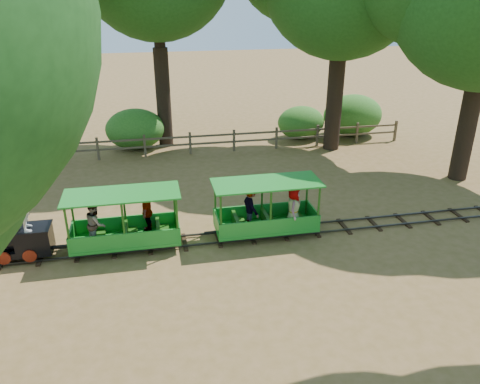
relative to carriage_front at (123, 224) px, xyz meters
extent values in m
plane|color=#976B41|center=(3.70, -0.01, -0.80)|extent=(90.00, 90.00, 0.00)
cube|color=#3F3D3A|center=(3.70, -0.31, -0.72)|extent=(22.00, 0.05, 0.05)
cube|color=#3F3D3A|center=(3.70, 0.29, -0.72)|extent=(22.00, 0.05, 0.05)
cube|color=#382314|center=(3.70, -0.01, -0.77)|extent=(0.12, 1.00, 0.05)
cube|color=#382314|center=(-1.30, -0.01, -0.77)|extent=(0.12, 1.00, 0.05)
cube|color=#382314|center=(8.70, -0.01, -0.77)|extent=(0.12, 1.00, 0.05)
cube|color=black|center=(-3.04, -0.01, -0.52)|extent=(2.21, 0.70, 0.18)
cube|color=black|center=(-2.39, -0.01, -0.15)|extent=(0.90, 0.70, 0.55)
cube|color=black|center=(-2.39, -0.01, 0.15)|extent=(0.96, 0.76, 0.04)
cylinder|color=maroon|center=(-3.14, -0.37, -0.52)|extent=(0.36, 0.06, 0.36)
cylinder|color=maroon|center=(-3.14, 0.35, -0.52)|extent=(0.36, 0.06, 0.36)
cylinder|color=maroon|center=(-2.49, -0.37, -0.52)|extent=(0.36, 0.06, 0.36)
cylinder|color=maroon|center=(-2.49, 0.35, -0.52)|extent=(0.36, 0.06, 0.36)
sphere|color=white|center=(-2.74, 0.14, 1.58)|extent=(1.01, 1.01, 1.01)
imported|color=white|center=(-2.47, -0.13, 1.02)|extent=(0.55, 0.70, 1.70)
cube|color=#1E8C28|center=(0.05, -0.01, -0.50)|extent=(3.02, 1.16, 0.09)
cube|color=#205814|center=(0.05, -0.01, -0.61)|extent=(2.72, 0.44, 0.12)
cube|color=#1E8C28|center=(0.05, -0.55, -0.24)|extent=(3.02, 0.05, 0.44)
cube|color=#1E8C28|center=(0.05, 0.53, -0.24)|extent=(3.02, 0.05, 0.44)
cube|color=#1E8C28|center=(0.05, -0.01, 0.92)|extent=(3.16, 1.29, 0.04)
cylinder|color=#205814|center=(-1.39, -0.53, 0.21)|extent=(0.06, 0.06, 1.42)
cylinder|color=#205814|center=(-1.39, 0.52, 0.21)|extent=(0.06, 0.06, 1.42)
cylinder|color=#205814|center=(1.49, -0.53, 0.21)|extent=(0.06, 0.06, 1.42)
cylinder|color=#205814|center=(1.49, 0.52, 0.21)|extent=(0.06, 0.06, 1.42)
cube|color=#205814|center=(-0.85, -0.01, -0.28)|extent=(0.11, 0.98, 0.36)
cube|color=#205814|center=(0.05, -0.01, -0.28)|extent=(0.11, 0.98, 0.36)
cube|color=#205814|center=(0.96, -0.01, -0.28)|extent=(0.11, 0.98, 0.36)
cylinder|color=black|center=(-0.91, -0.31, -0.57)|extent=(0.25, 0.05, 0.25)
cylinder|color=black|center=(-0.91, 0.29, -0.57)|extent=(0.25, 0.05, 0.25)
cylinder|color=black|center=(1.02, -0.31, -0.57)|extent=(0.25, 0.05, 0.25)
cylinder|color=black|center=(1.02, 0.29, -0.57)|extent=(0.25, 0.05, 0.25)
imported|color=gray|center=(-0.70, -0.21, 0.19)|extent=(0.53, 0.66, 1.30)
imported|color=gray|center=(0.69, 0.27, 0.21)|extent=(0.49, 0.83, 1.33)
cube|color=#1E8C28|center=(4.15, -0.01, -0.50)|extent=(3.02, 1.16, 0.09)
cube|color=#205814|center=(4.15, -0.01, -0.61)|extent=(2.72, 0.44, 0.12)
cube|color=#1E8C28|center=(4.15, -0.55, -0.24)|extent=(3.02, 0.05, 0.44)
cube|color=#1E8C28|center=(4.15, 0.53, -0.24)|extent=(3.02, 0.05, 0.44)
cube|color=#1E8C28|center=(4.15, -0.01, 0.92)|extent=(3.16, 1.29, 0.04)
cylinder|color=#205814|center=(2.71, -0.53, 0.21)|extent=(0.06, 0.06, 1.42)
cylinder|color=#205814|center=(2.71, 0.52, 0.21)|extent=(0.06, 0.06, 1.42)
cylinder|color=#205814|center=(5.59, -0.53, 0.21)|extent=(0.06, 0.06, 1.42)
cylinder|color=#205814|center=(5.59, 0.52, 0.21)|extent=(0.06, 0.06, 1.42)
cube|color=#205814|center=(3.24, -0.01, -0.28)|extent=(0.11, 0.98, 0.36)
cube|color=#205814|center=(4.15, -0.01, -0.28)|extent=(0.11, 0.98, 0.36)
cube|color=#205814|center=(5.06, -0.01, -0.28)|extent=(0.11, 0.98, 0.36)
cylinder|color=black|center=(3.18, -0.31, -0.57)|extent=(0.25, 0.05, 0.25)
cylinder|color=black|center=(3.18, 0.29, -0.57)|extent=(0.25, 0.05, 0.25)
cylinder|color=black|center=(5.12, -0.31, -0.57)|extent=(0.25, 0.05, 0.25)
cylinder|color=black|center=(5.12, 0.29, -0.57)|extent=(0.25, 0.05, 0.25)
imported|color=gray|center=(3.72, 0.11, 0.18)|extent=(0.65, 0.91, 1.28)
imported|color=gray|center=(4.89, -0.34, 0.20)|extent=(0.64, 0.76, 1.32)
cylinder|color=#2D2116|center=(1.70, 9.49, 1.44)|extent=(0.66, 0.66, 4.47)
cylinder|color=#2D2116|center=(1.70, 9.49, 4.96)|extent=(0.50, 0.50, 2.56)
cylinder|color=#2D2116|center=(9.20, 7.49, 1.24)|extent=(0.72, 0.72, 4.08)
cylinder|color=#2D2116|center=(9.20, 7.49, 4.44)|extent=(0.54, 0.54, 2.33)
cylinder|color=#2D2116|center=(12.70, 2.99, 1.07)|extent=(0.68, 0.68, 3.73)
cube|color=brown|center=(-3.30, 7.99, -0.30)|extent=(0.10, 0.10, 1.00)
cube|color=brown|center=(-1.30, 7.99, -0.30)|extent=(0.10, 0.10, 1.00)
cube|color=brown|center=(0.70, 7.99, -0.30)|extent=(0.10, 0.10, 1.00)
cube|color=brown|center=(2.70, 7.99, -0.30)|extent=(0.10, 0.10, 1.00)
cube|color=brown|center=(4.70, 7.99, -0.30)|extent=(0.10, 0.10, 1.00)
cube|color=brown|center=(6.70, 7.99, -0.30)|extent=(0.10, 0.10, 1.00)
cube|color=brown|center=(8.70, 7.99, -0.30)|extent=(0.10, 0.10, 1.00)
cube|color=brown|center=(10.70, 7.99, -0.30)|extent=(0.10, 0.10, 1.00)
cube|color=brown|center=(12.70, 7.99, -0.30)|extent=(0.10, 0.10, 1.00)
cube|color=brown|center=(3.70, 7.99, 0.00)|extent=(18.00, 0.06, 0.08)
cube|color=brown|center=(3.70, 7.99, -0.35)|extent=(18.00, 0.06, 0.08)
ellipsoid|color=#2D6B1E|center=(-5.30, 9.29, -0.05)|extent=(2.17, 1.67, 1.50)
ellipsoid|color=#2D6B1E|center=(0.31, 9.29, 0.13)|extent=(2.68, 2.06, 1.86)
ellipsoid|color=#2D6B1E|center=(8.30, 9.29, 0.00)|extent=(2.32, 1.78, 1.61)
ellipsoid|color=#2D6B1E|center=(10.99, 9.29, 0.23)|extent=(2.97, 2.29, 2.06)
camera|label=1|loc=(0.92, -12.09, 6.11)|focal=35.00mm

